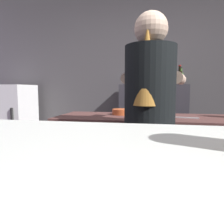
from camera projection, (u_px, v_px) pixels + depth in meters
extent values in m
cube|color=#504D50|center=(143.00, 77.00, 3.35)|extent=(5.20, 0.10, 2.70)
cube|color=brown|center=(174.00, 168.00, 1.89)|extent=(2.10, 0.60, 0.91)
cube|color=#37353D|center=(152.00, 126.00, 3.12)|extent=(0.96, 0.36, 1.22)
cube|color=white|center=(12.00, 124.00, 3.36)|extent=(0.63, 0.55, 1.22)
cube|color=#262626|center=(12.00, 123.00, 3.03)|extent=(0.03, 0.03, 0.44)
cube|color=#2A273E|center=(148.00, 193.00, 1.50)|extent=(0.28, 0.20, 0.85)
cylinder|color=black|center=(150.00, 91.00, 1.42)|extent=(0.34, 0.34, 0.58)
sphere|color=#CDAB92|center=(151.00, 29.00, 1.38)|extent=(0.22, 0.22, 0.22)
cone|color=#B27A33|center=(147.00, 66.00, 1.31)|extent=(0.18, 0.18, 0.49)
cylinder|color=#CDAB92|center=(133.00, 79.00, 1.62)|extent=(0.14, 0.33, 0.08)
cylinder|color=#CDAB92|center=(179.00, 79.00, 1.50)|extent=(0.14, 0.33, 0.08)
cylinder|color=#C4562B|center=(122.00, 112.00, 2.03)|extent=(0.19, 0.19, 0.05)
cube|color=silver|center=(184.00, 118.00, 1.78)|extent=(0.24, 0.08, 0.01)
cylinder|color=black|center=(179.00, 78.00, 2.94)|extent=(0.07, 0.07, 0.18)
cylinder|color=black|center=(180.00, 69.00, 2.93)|extent=(0.03, 0.03, 0.07)
cylinder|color=red|center=(180.00, 66.00, 2.92)|extent=(0.04, 0.04, 0.01)
cylinder|color=black|center=(165.00, 80.00, 2.99)|extent=(0.08, 0.08, 0.12)
cylinder|color=black|center=(165.00, 74.00, 2.98)|extent=(0.03, 0.03, 0.05)
cylinder|color=red|center=(165.00, 72.00, 2.98)|extent=(0.04, 0.04, 0.01)
cylinder|color=#468635|center=(181.00, 79.00, 3.06)|extent=(0.06, 0.06, 0.17)
cylinder|color=#468635|center=(181.00, 71.00, 3.05)|extent=(0.03, 0.03, 0.06)
cylinder|color=black|center=(181.00, 68.00, 3.04)|extent=(0.03, 0.03, 0.01)
cylinder|color=#3A5D91|center=(144.00, 79.00, 3.17)|extent=(0.06, 0.06, 0.18)
cylinder|color=#3A5D91|center=(144.00, 70.00, 3.16)|extent=(0.03, 0.03, 0.07)
cylinder|color=silver|center=(144.00, 68.00, 3.15)|extent=(0.03, 0.03, 0.01)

